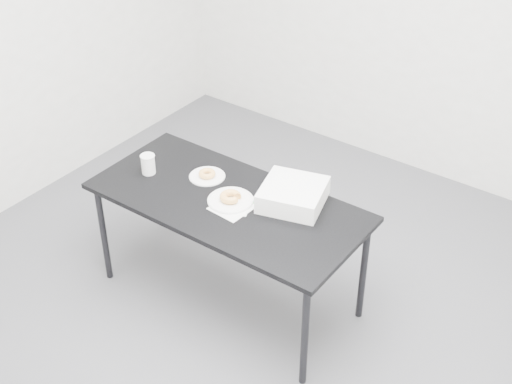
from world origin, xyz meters
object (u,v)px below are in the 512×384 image
Objects in this scene: plate_near at (230,200)px; table at (228,208)px; plate_far at (207,176)px; donut_far at (207,174)px; coffee_cup at (148,164)px; pen at (253,201)px; scorecard at (235,205)px; donut_near at (230,197)px; bakery_box at (293,195)px.

table is at bearing -179.91° from plate_near.
plate_far is 0.02m from donut_far.
pen is at bearing 9.91° from coffee_cup.
donut_near is (-0.05, 0.02, 0.03)m from scorecard.
donut_far is 0.30× the size of bakery_box.
bakery_box is (0.18, 0.13, 0.05)m from pen.
plate_far is at bearing 154.18° from table.
scorecard is at bearing -23.11° from donut_far.
pen is at bearing -7.96° from donut_far.
plate_near is 0.02m from donut_near.
donut_far is (-0.26, 0.12, -0.01)m from donut_near.
donut_near is 0.29m from plate_far.
plate_near is at bearing 5.39° from coffee_cup.
coffee_cup is at bearing -151.07° from donut_far.
bakery_box is (0.29, 0.19, 0.03)m from donut_near.
plate_far is at bearing 161.27° from scorecard.
plate_near is at bearing -23.78° from donut_far.
plate_near reaches higher than table.
donut_far is at bearing 28.93° from coffee_cup.
plate_far is 0.56m from bakery_box.
donut_near is at bearing -172.87° from plate_near.
plate_near reaches higher than scorecard.
donut_near is at bearing 5.39° from coffee_cup.
table is at bearing 5.58° from coffee_cup.
plate_far is at bearing 156.22° from donut_near.
donut_far is (-0.24, 0.12, 0.08)m from table.
coffee_cup reaches higher than table.
scorecard is 0.32m from bakery_box.
plate_near is at bearing 172.70° from pen.
table is 6.15× the size of scorecard.
plate_far is (-0.24, 0.12, 0.06)m from table.
donut_far is at bearing 156.22° from donut_near.
table is 0.28m from donut_far.
bakery_box reaches higher than donut_far.
donut_far is (-0.31, 0.13, 0.02)m from scorecard.
scorecard is 0.05m from plate_near.
plate_near is 0.77× the size of bakery_box.
plate_far is 0.36m from coffee_cup.
donut_near is 0.57m from coffee_cup.
pen is 0.46× the size of plate_near.
bakery_box is (0.55, 0.07, 0.05)m from plate_far.
plate_far is at bearing 133.43° from pen.
scorecard is at bearing -19.20° from donut_near.
plate_far is (-0.26, 0.12, -0.00)m from plate_near.
coffee_cup reaches higher than scorecard.
plate_near is (-0.05, 0.02, 0.01)m from scorecard.
bakery_box is at bearing 15.87° from coffee_cup.
donut_far is at bearing 154.18° from table.
plate_far is at bearing 156.22° from plate_near.
plate_near is at bearing -0.18° from table.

